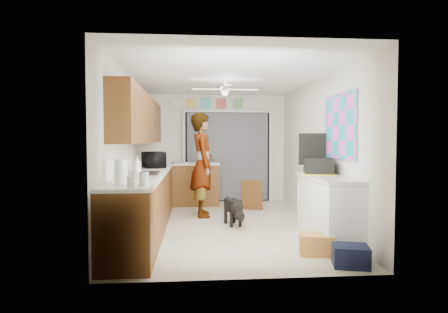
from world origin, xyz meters
name	(u,v)px	position (x,y,z in m)	size (l,w,h in m)	color
floor	(226,225)	(0.00, 0.00, 0.00)	(5.00, 5.00, 0.00)	beige
ceiling	(226,77)	(0.00, 0.00, 2.50)	(5.00, 5.00, 0.00)	white
wall_back	(217,148)	(0.00, 2.50, 1.25)	(3.20, 3.20, 0.00)	silver
wall_front	(247,160)	(0.00, -2.50, 1.25)	(3.20, 3.20, 0.00)	silver
wall_left	(130,152)	(-1.60, 0.00, 1.25)	(5.00, 5.00, 0.00)	silver
wall_right	(318,151)	(1.60, 0.00, 1.25)	(5.00, 5.00, 0.00)	silver
left_base_cabinets	(149,200)	(-1.30, 0.00, 0.45)	(0.60, 4.80, 0.90)	brown
left_countertop	(149,172)	(-1.29, 0.00, 0.92)	(0.62, 4.80, 0.04)	white
upper_cabinets	(141,119)	(-1.44, 0.20, 1.80)	(0.32, 4.00, 0.80)	brown
sink_basin	(140,175)	(-1.29, -1.00, 0.95)	(0.50, 0.76, 0.06)	silver
faucet	(127,169)	(-1.48, -1.00, 1.05)	(0.03, 0.03, 0.22)	silver
peninsula_base	(196,185)	(-0.50, 2.00, 0.45)	(1.00, 0.60, 0.90)	brown
peninsula_top	(196,164)	(-0.50, 2.00, 0.92)	(1.04, 0.64, 0.04)	white
back_opening_recess	(227,157)	(0.25, 2.47, 1.05)	(2.00, 0.06, 2.10)	black
curtain_panel	(228,157)	(0.25, 2.43, 1.05)	(1.90, 0.03, 2.05)	slate
door_trim_left	(184,157)	(-0.77, 2.44, 1.05)	(0.06, 0.04, 2.10)	white
door_trim_right	(270,157)	(1.27, 2.44, 1.05)	(0.06, 0.04, 2.10)	white
door_trim_head	(228,111)	(0.25, 2.44, 2.12)	(2.10, 0.04, 0.06)	white
header_frame_0	(191,103)	(-0.60, 2.47, 2.30)	(0.22, 0.02, 0.22)	gold
header_frame_1	(206,103)	(-0.25, 2.47, 2.30)	(0.22, 0.02, 0.22)	#53C9DE
header_frame_2	(221,103)	(0.10, 2.47, 2.30)	(0.22, 0.02, 0.22)	#C9544B
header_frame_3	(238,104)	(0.50, 2.47, 2.30)	(0.22, 0.02, 0.22)	#6EA860
header_frame_4	(255,104)	(0.90, 2.47, 2.30)	(0.22, 0.02, 0.22)	silver
route66_sign	(176,103)	(-0.95, 2.47, 2.30)	(0.22, 0.02, 0.26)	silver
right_counter_base	(328,211)	(1.35, -1.20, 0.45)	(0.50, 1.40, 0.90)	white
right_counter_top	(328,178)	(1.34, -1.20, 0.92)	(0.54, 1.44, 0.04)	white
abstract_painting	(340,126)	(1.58, -1.00, 1.65)	(0.03, 1.15, 0.95)	#F95BDD
ceiling_fan	(225,90)	(0.00, 0.20, 2.32)	(1.14, 1.14, 0.24)	white
microwave	(154,160)	(-1.27, 0.60, 1.08)	(0.52, 0.36, 0.29)	black
soap_bottle	(137,166)	(-1.34, -0.91, 1.09)	(0.11, 0.11, 0.29)	silver
jar_a	(144,179)	(-1.10, -2.08, 1.02)	(0.11, 0.11, 0.15)	silver
jar_b	(131,182)	(-1.22, -2.25, 1.00)	(0.08, 0.08, 0.12)	silver
paper_towel_roll	(120,172)	(-1.40, -1.86, 1.08)	(0.13, 0.13, 0.28)	white
suitcase	(318,166)	(1.32, -0.84, 1.06)	(0.40, 0.54, 0.23)	black
suitcase_rim	(318,174)	(1.32, -0.84, 0.95)	(0.44, 0.58, 0.02)	yellow
suitcase_lid	(312,149)	(1.32, -0.55, 1.31)	(0.42, 0.03, 0.50)	black
cardboard_box	(316,244)	(1.00, -1.74, 0.13)	(0.42, 0.31, 0.26)	#CB8B3F
navy_crate	(351,256)	(1.25, -2.20, 0.12)	(0.39, 0.33, 0.24)	#151A34
cabinet_door_panel	(252,195)	(0.64, 1.26, 0.32)	(0.43, 0.03, 0.64)	brown
man	(203,165)	(-0.38, 0.76, 0.98)	(0.71, 0.47, 1.95)	white
dog	(233,211)	(0.11, -0.03, 0.24)	(0.27, 0.62, 0.49)	black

